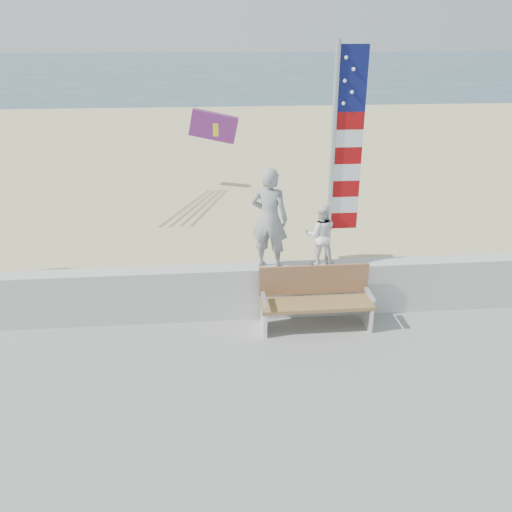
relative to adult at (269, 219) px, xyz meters
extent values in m
plane|color=#2E4C5D|center=(-0.43, -2.00, -1.90)|extent=(220.00, 220.00, 0.00)
cube|color=#D1C38B|center=(-0.43, 7.00, -1.86)|extent=(90.00, 40.00, 0.08)
cube|color=silver|center=(-0.43, 0.00, -1.27)|extent=(30.00, 0.35, 0.90)
imported|color=gray|center=(0.00, 0.00, 0.00)|extent=(0.70, 0.59, 1.65)
imported|color=white|center=(0.85, 0.00, -0.30)|extent=(0.54, 0.43, 1.04)
cube|color=olive|center=(0.71, -0.55, -1.28)|extent=(1.80, 0.50, 0.06)
cube|color=#956341|center=(0.71, -0.28, -0.97)|extent=(1.80, 0.05, 0.50)
cube|color=white|center=(-0.14, -0.55, -1.52)|extent=(0.06, 0.50, 0.40)
cube|color=silver|center=(-0.14, -0.60, -1.12)|extent=(0.06, 0.45, 0.05)
cube|color=white|center=(1.56, -0.55, -1.52)|extent=(0.06, 0.50, 0.40)
cube|color=silver|center=(1.56, -0.60, -1.12)|extent=(0.06, 0.45, 0.05)
cylinder|color=silver|center=(0.97, 0.00, 0.93)|extent=(0.08, 0.08, 3.50)
cube|color=#0F1451|center=(1.21, 0.00, 2.13)|extent=(0.44, 0.02, 0.95)
cube|color=#9E0A0C|center=(1.21, 0.00, -0.07)|extent=(0.44, 0.02, 0.26)
cube|color=white|center=(1.21, 0.00, 0.20)|extent=(0.44, 0.02, 0.26)
cube|color=#9E0A0C|center=(1.21, 0.00, 0.46)|extent=(0.44, 0.02, 0.26)
cube|color=white|center=(1.21, 0.00, 0.73)|extent=(0.44, 0.02, 0.26)
cube|color=#9E0A0C|center=(1.21, 0.00, 0.99)|extent=(0.44, 0.02, 0.26)
cube|color=white|center=(1.21, 0.00, 1.25)|extent=(0.44, 0.02, 0.26)
cube|color=#9E0A0C|center=(1.21, 0.00, 1.52)|extent=(0.44, 0.02, 0.26)
sphere|color=white|center=(1.09, -0.02, 1.78)|extent=(0.06, 0.06, 0.06)
sphere|color=white|center=(1.21, -0.02, 1.94)|extent=(0.06, 0.06, 0.06)
sphere|color=white|center=(1.09, -0.02, 2.10)|extent=(0.06, 0.06, 0.06)
sphere|color=white|center=(1.21, -0.02, 2.26)|extent=(0.06, 0.06, 0.06)
sphere|color=white|center=(1.09, -0.02, 2.42)|extent=(0.06, 0.06, 0.06)
cube|color=red|center=(-0.82, 1.93, 1.15)|extent=(0.93, 0.28, 0.63)
cube|color=yellow|center=(-0.67, 1.93, 1.10)|extent=(0.33, 0.24, 0.23)
camera|label=1|loc=(-0.96, -8.13, 2.82)|focal=38.00mm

